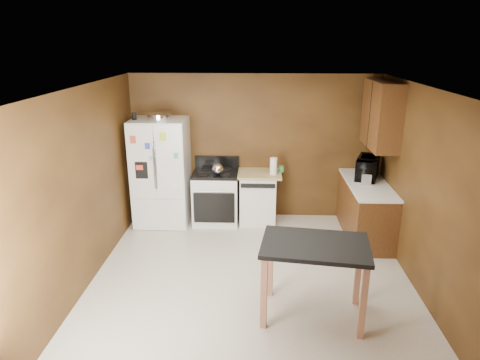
# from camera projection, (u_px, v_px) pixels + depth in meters

# --- Properties ---
(floor) EXTENTS (4.50, 4.50, 0.00)m
(floor) POSITION_uv_depth(u_px,v_px,m) (251.00, 281.00, 5.65)
(floor) COLOR beige
(floor) RESTS_ON ground
(ceiling) EXTENTS (4.50, 4.50, 0.00)m
(ceiling) POSITION_uv_depth(u_px,v_px,m) (253.00, 88.00, 4.86)
(ceiling) COLOR white
(ceiling) RESTS_ON ground
(wall_back) EXTENTS (4.20, 0.00, 4.20)m
(wall_back) POSITION_uv_depth(u_px,v_px,m) (254.00, 147.00, 7.39)
(wall_back) COLOR #563816
(wall_back) RESTS_ON ground
(wall_front) EXTENTS (4.20, 0.00, 4.20)m
(wall_front) POSITION_uv_depth(u_px,v_px,m) (247.00, 296.00, 3.12)
(wall_front) COLOR #563816
(wall_front) RESTS_ON ground
(wall_left) EXTENTS (0.00, 4.50, 4.50)m
(wall_left) POSITION_uv_depth(u_px,v_px,m) (84.00, 189.00, 5.34)
(wall_left) COLOR #563816
(wall_left) RESTS_ON ground
(wall_right) EXTENTS (0.00, 4.50, 4.50)m
(wall_right) POSITION_uv_depth(u_px,v_px,m) (425.00, 194.00, 5.17)
(wall_right) COLOR #563816
(wall_right) RESTS_ON ground
(roasting_pan) EXTENTS (0.39, 0.39, 0.10)m
(roasting_pan) POSITION_uv_depth(u_px,v_px,m) (159.00, 116.00, 6.88)
(roasting_pan) COLOR silver
(roasting_pan) RESTS_ON refrigerator
(pen_cup) EXTENTS (0.07, 0.07, 0.11)m
(pen_cup) POSITION_uv_depth(u_px,v_px,m) (134.00, 116.00, 6.85)
(pen_cup) COLOR black
(pen_cup) RESTS_ON refrigerator
(kettle) EXTENTS (0.19, 0.19, 0.19)m
(kettle) POSITION_uv_depth(u_px,v_px,m) (218.00, 169.00, 7.03)
(kettle) COLOR silver
(kettle) RESTS_ON gas_range
(paper_towel) EXTENTS (0.13, 0.13, 0.28)m
(paper_towel) POSITION_uv_depth(u_px,v_px,m) (274.00, 166.00, 7.08)
(paper_towel) COLOR white
(paper_towel) RESTS_ON dishwasher
(green_canister) EXTENTS (0.12, 0.12, 0.10)m
(green_canister) POSITION_uv_depth(u_px,v_px,m) (281.00, 169.00, 7.24)
(green_canister) COLOR #38924F
(green_canister) RESTS_ON dishwasher
(toaster) EXTENTS (0.17, 0.26, 0.18)m
(toaster) POSITION_uv_depth(u_px,v_px,m) (365.00, 178.00, 6.63)
(toaster) COLOR silver
(toaster) RESTS_ON right_cabinets
(microwave) EXTENTS (0.57, 0.68, 0.32)m
(microwave) POSITION_uv_depth(u_px,v_px,m) (367.00, 169.00, 6.85)
(microwave) COLOR black
(microwave) RESTS_ON right_cabinets
(refrigerator) EXTENTS (0.90, 0.80, 1.80)m
(refrigerator) POSITION_uv_depth(u_px,v_px,m) (161.00, 172.00, 7.19)
(refrigerator) COLOR white
(refrigerator) RESTS_ON ground
(gas_range) EXTENTS (0.76, 0.68, 1.10)m
(gas_range) POSITION_uv_depth(u_px,v_px,m) (216.00, 196.00, 7.35)
(gas_range) COLOR white
(gas_range) RESTS_ON ground
(dishwasher) EXTENTS (0.78, 0.63, 0.89)m
(dishwasher) POSITION_uv_depth(u_px,v_px,m) (258.00, 197.00, 7.35)
(dishwasher) COLOR white
(dishwasher) RESTS_ON ground
(right_cabinets) EXTENTS (0.63, 1.58, 2.45)m
(right_cabinets) POSITION_uv_depth(u_px,v_px,m) (370.00, 182.00, 6.69)
(right_cabinets) COLOR brown
(right_cabinets) RESTS_ON ground
(island) EXTENTS (1.26, 0.93, 0.91)m
(island) POSITION_uv_depth(u_px,v_px,m) (315.00, 255.00, 4.72)
(island) COLOR black
(island) RESTS_ON ground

